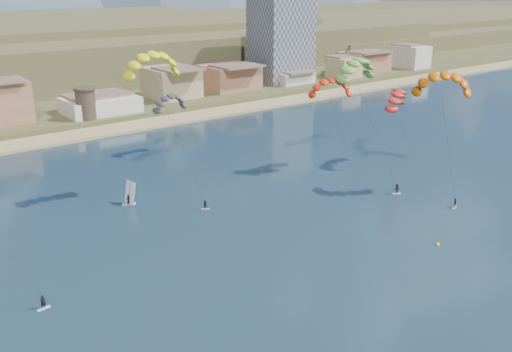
% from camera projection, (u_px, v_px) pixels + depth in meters
% --- Properties ---
extents(ground, '(2400.00, 2400.00, 0.00)m').
position_uv_depth(ground, '(431.00, 338.00, 60.42)').
color(ground, black).
rests_on(ground, ground).
extents(beach, '(2200.00, 12.00, 0.90)m').
position_uv_depth(beach, '(81.00, 134.00, 139.58)').
color(beach, tan).
rests_on(beach, ground).
extents(foothills, '(940.00, 210.00, 18.00)m').
position_uv_depth(foothills, '(25.00, 48.00, 243.94)').
color(foothills, brown).
rests_on(foothills, ground).
extents(apartment_tower, '(20.00, 16.00, 32.00)m').
position_uv_depth(apartment_tower, '(281.00, 38.00, 198.68)').
color(apartment_tower, gray).
rests_on(apartment_tower, ground).
extents(watchtower, '(5.82, 5.82, 8.60)m').
position_uv_depth(watchtower, '(86.00, 103.00, 146.35)').
color(watchtower, '#47382D').
rests_on(watchtower, ground).
extents(kitesurfer_yellow, '(10.65, 12.12, 27.58)m').
position_uv_depth(kitesurfer_yellow, '(152.00, 61.00, 91.10)').
color(kitesurfer_yellow, silver).
rests_on(kitesurfer_yellow, ground).
extents(kitesurfer_orange, '(10.85, 13.96, 23.72)m').
position_uv_depth(kitesurfer_orange, '(443.00, 80.00, 96.49)').
color(kitesurfer_orange, silver).
rests_on(kitesurfer_orange, ground).
extents(kitesurfer_green, '(11.16, 19.08, 26.11)m').
position_uv_depth(kitesurfer_green, '(357.00, 67.00, 108.10)').
color(kitesurfer_green, silver).
rests_on(kitesurfer_green, ground).
extents(distant_kite_dark, '(9.28, 6.41, 15.62)m').
position_uv_depth(distant_kite_dark, '(169.00, 100.00, 121.32)').
color(distant_kite_dark, '#262626').
rests_on(distant_kite_dark, ground).
extents(distant_kite_orange, '(9.68, 7.80, 20.92)m').
position_uv_depth(distant_kite_orange, '(331.00, 84.00, 107.86)').
color(distant_kite_orange, '#262626').
rests_on(distant_kite_orange, ground).
extents(distant_kite_red, '(10.20, 7.97, 18.15)m').
position_uv_depth(distant_kite_red, '(396.00, 96.00, 112.88)').
color(distant_kite_red, '#262626').
rests_on(distant_kite_red, ground).
extents(windsurfer, '(2.52, 2.70, 4.19)m').
position_uv_depth(windsurfer, '(129.00, 197.00, 96.12)').
color(windsurfer, silver).
rests_on(windsurfer, ground).
extents(buoy, '(0.68, 0.68, 0.68)m').
position_uv_depth(buoy, '(437.00, 245.00, 81.53)').
color(buoy, yellow).
rests_on(buoy, ground).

